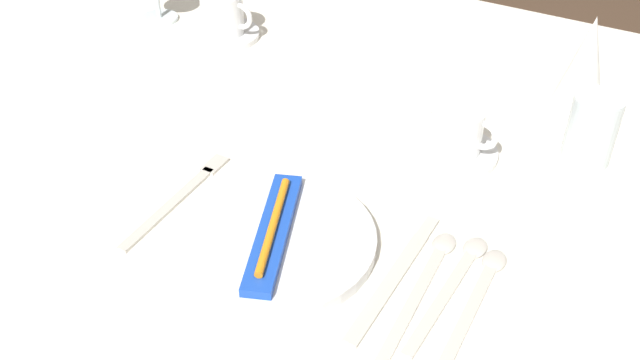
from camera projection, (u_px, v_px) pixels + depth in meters
dining_table at (371, 190)px, 1.12m from camera, size 1.80×1.11×0.74m
dinner_plate at (274, 241)px, 0.90m from camera, size 0.25×0.25×0.02m
toothbrush_package at (273, 231)px, 0.89m from camera, size 0.10×0.21×0.02m
fork_outer at (181, 196)px, 0.98m from camera, size 0.02×0.22×0.00m
dinner_knife at (393, 278)px, 0.86m from camera, size 0.02×0.23×0.00m
spoon_soup at (426, 278)px, 0.86m from camera, size 0.03×0.22×0.01m
spoon_dessert at (456, 278)px, 0.86m from camera, size 0.03×0.21×0.01m
spoon_tea at (477, 296)px, 0.84m from camera, size 0.03×0.22×0.01m
saucer_left at (224, 34)px, 1.34m from camera, size 0.13×0.13×0.01m
coffee_cup_left at (223, 14)px, 1.31m from camera, size 0.10×0.08×0.07m
saucer_far at (453, 152)px, 1.05m from camera, size 0.13×0.13×0.01m
coffee_cup_far at (457, 130)px, 1.03m from camera, size 0.10×0.08×0.07m
drink_tumbler at (591, 132)px, 1.02m from camera, size 0.07×0.07×0.10m
napkin_folded at (586, 62)px, 1.12m from camera, size 0.08×0.08×0.15m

